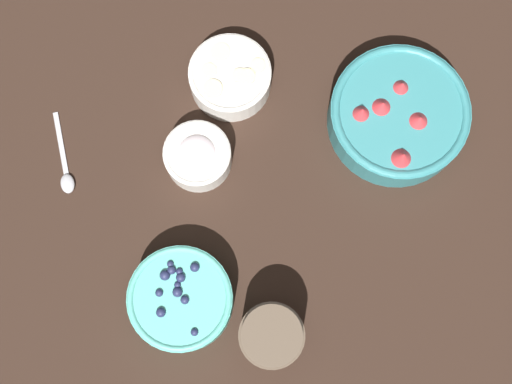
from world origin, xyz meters
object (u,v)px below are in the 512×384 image
Objects in this scene: jar_chocolate at (271,336)px; bowl_cream at (198,156)px; bowl_blueberries at (181,299)px; bowl_strawberries at (397,114)px; bowl_bananas at (230,77)px.

bowl_cream is at bearing -94.08° from jar_chocolate.
bowl_blueberries is at bearing -48.14° from jar_chocolate.
bowl_strawberries reaches higher than bowl_bananas.
bowl_strawberries reaches higher than bowl_blueberries.
bowl_cream is at bearing 42.52° from bowl_bananas.
bowl_bananas is at bearing -107.55° from jar_chocolate.
bowl_strawberries is at bearing -146.73° from jar_chocolate.
bowl_cream is at bearing -14.47° from bowl_strawberries.
jar_chocolate reaches higher than bowl_strawberries.
bowl_strawberries is at bearing 165.53° from bowl_cream.
bowl_blueberries is at bearing 52.17° from bowl_bananas.
bowl_strawberries is 0.44m from bowl_blueberries.
bowl_bananas is (0.21, -0.17, -0.01)m from bowl_strawberries.
jar_chocolate is at bearing 72.45° from bowl_bananas.
bowl_bananas is at bearing -137.48° from bowl_cream.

